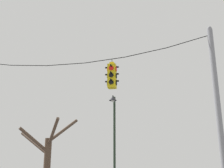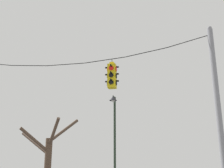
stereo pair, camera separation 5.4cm
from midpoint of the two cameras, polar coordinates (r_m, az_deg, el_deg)
utility_pole_right at (r=11.36m, az=20.75°, el=-6.17°), size 0.22×0.22×7.49m
span_wire at (r=12.70m, az=-9.49°, el=5.17°), size 12.41×0.03×0.88m
traffic_light_near_left_pole at (r=11.83m, az=-0.13°, el=1.66°), size 0.58×0.58×1.28m
street_lamp at (r=14.52m, az=0.28°, el=-9.44°), size 0.40×0.69×5.46m
bare_tree at (r=21.12m, az=-13.26°, el=-13.85°), size 4.54×3.13×5.39m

